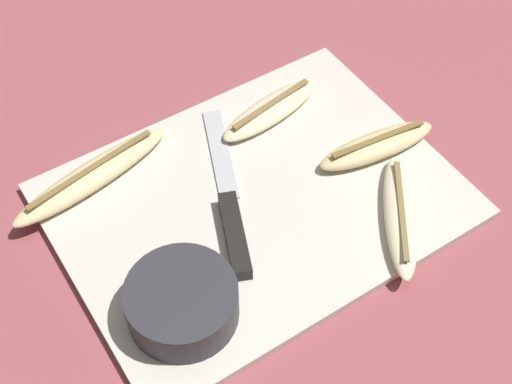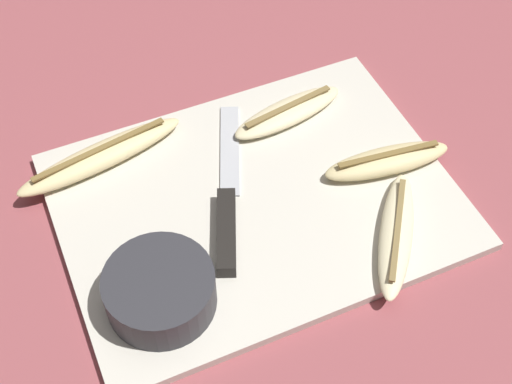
# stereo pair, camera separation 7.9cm
# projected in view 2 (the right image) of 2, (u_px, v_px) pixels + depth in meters

# --- Properties ---
(ground_plane) EXTENTS (4.00, 4.00, 0.00)m
(ground_plane) POSITION_uv_depth(u_px,v_px,m) (256.00, 204.00, 0.80)
(ground_plane) COLOR #93474C
(cutting_board) EXTENTS (0.43, 0.33, 0.01)m
(cutting_board) POSITION_uv_depth(u_px,v_px,m) (256.00, 201.00, 0.80)
(cutting_board) COLOR beige
(cutting_board) RESTS_ON ground_plane
(knife) EXTENTS (0.11, 0.23, 0.02)m
(knife) POSITION_uv_depth(u_px,v_px,m) (226.00, 214.00, 0.77)
(knife) COLOR black
(knife) RESTS_ON cutting_board
(banana_mellow_near) EXTENTS (0.15, 0.06, 0.02)m
(banana_mellow_near) POSITION_uv_depth(u_px,v_px,m) (387.00, 161.00, 0.81)
(banana_mellow_near) COLOR beige
(banana_mellow_near) RESTS_ON cutting_board
(banana_ripe_center) EXTENTS (0.21, 0.07, 0.02)m
(banana_ripe_center) POSITION_uv_depth(u_px,v_px,m) (101.00, 156.00, 0.82)
(banana_ripe_center) COLOR beige
(banana_ripe_center) RESTS_ON cutting_board
(banana_cream_curved) EXTENTS (0.16, 0.07, 0.02)m
(banana_cream_curved) POSITION_uv_depth(u_px,v_px,m) (288.00, 112.00, 0.86)
(banana_cream_curved) COLOR beige
(banana_cream_curved) RESTS_ON cutting_board
(banana_pale_long) EXTENTS (0.12, 0.15, 0.02)m
(banana_pale_long) POSITION_uv_depth(u_px,v_px,m) (396.00, 234.00, 0.75)
(banana_pale_long) COLOR beige
(banana_pale_long) RESTS_ON cutting_board
(prep_bowl) EXTENTS (0.11, 0.11, 0.04)m
(prep_bowl) POSITION_uv_depth(u_px,v_px,m) (160.00, 290.00, 0.70)
(prep_bowl) COLOR #2D2D33
(prep_bowl) RESTS_ON cutting_board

